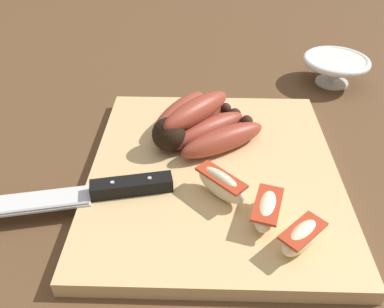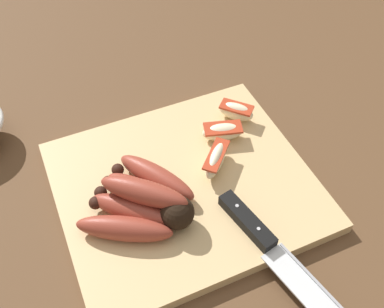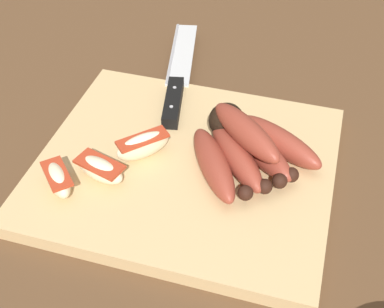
{
  "view_description": "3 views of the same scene",
  "coord_description": "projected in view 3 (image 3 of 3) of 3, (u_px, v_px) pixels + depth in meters",
  "views": [
    {
      "loc": [
        -0.41,
        0.03,
        0.36
      ],
      "look_at": [
        -0.0,
        0.04,
        0.05
      ],
      "focal_mm": 37.63,
      "sensor_mm": 36.0,
      "label": 1
    },
    {
      "loc": [
        0.16,
        0.39,
        0.55
      ],
      "look_at": [
        -0.01,
        -0.01,
        0.05
      ],
      "focal_mm": 41.87,
      "sensor_mm": 36.0,
      "label": 2
    },
    {
      "loc": [
        0.15,
        -0.45,
        0.48
      ],
      "look_at": [
        0.02,
        -0.01,
        0.06
      ],
      "focal_mm": 48.99,
      "sensor_mm": 36.0,
      "label": 3
    }
  ],
  "objects": [
    {
      "name": "cutting_board",
      "position": [
        186.0,
        167.0,
        0.67
      ],
      "size": [
        0.37,
        0.33,
        0.02
      ],
      "primitive_type": "cube",
      "color": "tan",
      "rests_on": "ground_plane"
    },
    {
      "name": "apple_wedge_near",
      "position": [
        58.0,
        179.0,
        0.62
      ],
      "size": [
        0.06,
        0.06,
        0.03
      ],
      "color": "beige",
      "rests_on": "cutting_board"
    },
    {
      "name": "apple_wedge_far",
      "position": [
        100.0,
        169.0,
        0.63
      ],
      "size": [
        0.07,
        0.04,
        0.03
      ],
      "color": "beige",
      "rests_on": "cutting_board"
    },
    {
      "name": "chefs_knife",
      "position": [
        176.0,
        84.0,
        0.78
      ],
      "size": [
        0.09,
        0.28,
        0.02
      ],
      "color": "silver",
      "rests_on": "cutting_board"
    },
    {
      "name": "banana_bunch",
      "position": [
        245.0,
        146.0,
        0.65
      ],
      "size": [
        0.18,
        0.17,
        0.06
      ],
      "color": "black",
      "rests_on": "cutting_board"
    },
    {
      "name": "apple_wedge_middle",
      "position": [
        143.0,
        145.0,
        0.66
      ],
      "size": [
        0.07,
        0.07,
        0.04
      ],
      "color": "beige",
      "rests_on": "cutting_board"
    },
    {
      "name": "ground_plane",
      "position": [
        177.0,
        178.0,
        0.67
      ],
      "size": [
        6.0,
        6.0,
        0.0
      ],
      "primitive_type": "plane",
      "color": "brown"
    }
  ]
}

